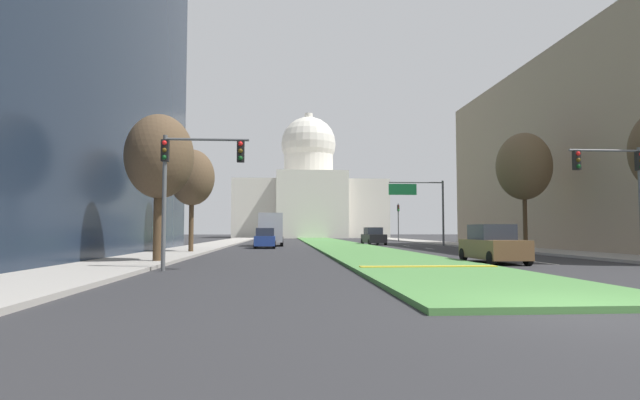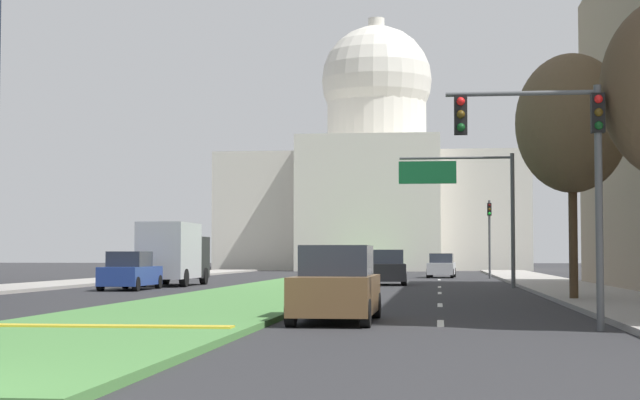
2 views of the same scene
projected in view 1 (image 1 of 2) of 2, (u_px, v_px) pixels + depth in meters
ground_plane at (330, 243)px, 60.80m from camera, size 260.00×260.00×0.00m
grass_median at (334, 244)px, 55.66m from camera, size 5.87×93.07×0.14m
median_curb_nose at (428, 266)px, 19.43m from camera, size 5.28×0.50×0.04m
lane_dashes_right at (428, 248)px, 43.08m from camera, size 0.16×43.99×0.01m
sidewalk_left at (211, 245)px, 49.60m from camera, size 4.00×93.07×0.15m
sidewalk_right at (462, 245)px, 51.42m from camera, size 4.00×93.07×0.15m
capitol_building at (309, 198)px, 111.98m from camera, size 31.64×28.73×27.86m
traffic_light_near_left at (187, 172)px, 19.41m from camera, size 3.34×0.35×5.20m
traffic_light_near_right at (622, 179)px, 22.19m from camera, size 3.34×0.35×5.20m
traffic_light_far_right at (398, 217)px, 69.05m from camera, size 0.28×0.35×5.20m
overhead_guide_sign at (422, 199)px, 50.24m from camera, size 5.58×0.20×6.50m
street_tree_left_near at (159, 158)px, 23.49m from camera, size 3.14×3.14×6.94m
street_tree_left_mid at (192, 178)px, 33.80m from camera, size 3.00×3.00×6.95m
street_tree_right_mid at (524, 167)px, 35.37m from camera, size 3.76×3.76×8.37m
sedan_lead_stopped at (493, 245)px, 23.87m from camera, size 1.90×4.39×1.82m
sedan_midblock at (265, 239)px, 44.00m from camera, size 1.85×4.65×1.74m
sedan_distant at (373, 237)px, 53.97m from camera, size 2.15×4.38×1.86m
sedan_far_horizon at (372, 236)px, 71.63m from camera, size 2.05×4.61×1.68m
box_truck_delivery at (271, 229)px, 50.26m from camera, size 2.40×6.40×3.20m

